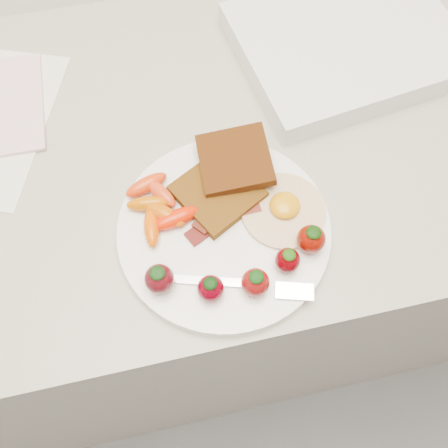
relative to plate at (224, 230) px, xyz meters
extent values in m
cube|color=gray|center=(-0.03, 0.16, -0.46)|extent=(2.00, 0.60, 0.90)
cylinder|color=white|center=(0.00, 0.00, 0.00)|extent=(0.27, 0.27, 0.02)
cube|color=#452C0C|center=(0.00, 0.05, 0.02)|extent=(0.13, 0.13, 0.01)
cube|color=black|center=(0.03, 0.08, 0.03)|extent=(0.10, 0.10, 0.02)
cylinder|color=silver|center=(0.08, 0.01, 0.01)|extent=(0.13, 0.13, 0.01)
ellipsoid|color=orange|center=(0.08, 0.01, 0.02)|extent=(0.05, 0.05, 0.02)
cube|color=#35080B|center=(-0.01, 0.01, 0.01)|extent=(0.09, 0.06, 0.00)
cube|color=#4B1D10|center=(0.01, 0.02, 0.01)|extent=(0.09, 0.03, 0.00)
cube|color=#390608|center=(0.00, 0.03, 0.02)|extent=(0.08, 0.07, 0.00)
ellipsoid|color=#B85700|center=(-0.09, 0.05, 0.02)|extent=(0.06, 0.03, 0.02)
ellipsoid|color=#B95003|center=(-0.07, 0.03, 0.02)|extent=(0.06, 0.06, 0.02)
ellipsoid|color=#DD5100|center=(-0.09, 0.01, 0.02)|extent=(0.02, 0.06, 0.02)
ellipsoid|color=red|center=(-0.07, 0.06, 0.02)|extent=(0.04, 0.06, 0.02)
ellipsoid|color=red|center=(-0.09, 0.08, 0.02)|extent=(0.06, 0.04, 0.02)
ellipsoid|color=red|center=(-0.06, 0.02, 0.02)|extent=(0.07, 0.03, 0.02)
ellipsoid|color=#4B0911|center=(-0.09, -0.06, 0.03)|extent=(0.03, 0.03, 0.04)
ellipsoid|color=black|center=(-0.09, -0.06, 0.05)|extent=(0.02, 0.02, 0.01)
ellipsoid|color=#5A000D|center=(-0.03, -0.08, 0.03)|extent=(0.03, 0.03, 0.04)
ellipsoid|color=black|center=(-0.03, -0.08, 0.04)|extent=(0.02, 0.02, 0.01)
ellipsoid|color=maroon|center=(0.02, -0.09, 0.03)|extent=(0.03, 0.03, 0.04)
ellipsoid|color=black|center=(0.02, -0.09, 0.05)|extent=(0.02, 0.02, 0.01)
ellipsoid|color=#540005|center=(0.06, -0.07, 0.03)|extent=(0.03, 0.03, 0.03)
ellipsoid|color=#184308|center=(0.06, -0.07, 0.04)|extent=(0.02, 0.02, 0.01)
ellipsoid|color=#6C0B02|center=(0.10, -0.05, 0.03)|extent=(0.03, 0.03, 0.04)
ellipsoid|color=black|center=(0.10, -0.05, 0.05)|extent=(0.02, 0.02, 0.01)
cube|color=silver|center=(-0.03, -0.07, 0.01)|extent=(0.11, 0.04, 0.00)
cube|color=silver|center=(0.06, -0.10, 0.01)|extent=(0.05, 0.03, 0.00)
cube|color=beige|center=(-0.27, 0.27, 0.00)|extent=(0.13, 0.18, 0.01)
cube|color=silver|center=(0.25, 0.26, 0.01)|extent=(0.35, 0.30, 0.04)
camera|label=1|loc=(-0.06, -0.26, 0.58)|focal=40.00mm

